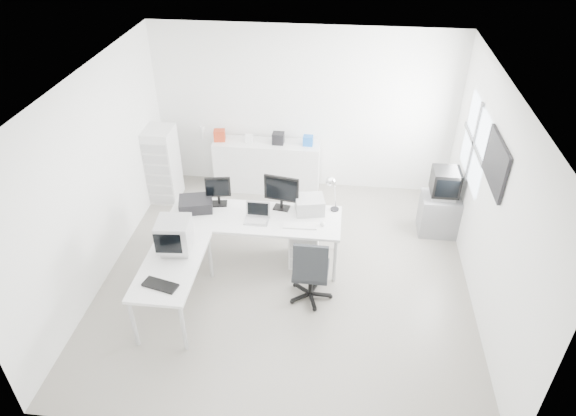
# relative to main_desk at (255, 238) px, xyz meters

# --- Properties ---
(floor) EXTENTS (5.00, 5.00, 0.01)m
(floor) POSITION_rel_main_desk_xyz_m (0.48, -0.30, -0.38)
(floor) COLOR #B5AEA3
(floor) RESTS_ON ground
(ceiling) EXTENTS (5.00, 5.00, 0.01)m
(ceiling) POSITION_rel_main_desk_xyz_m (0.48, -0.30, 2.42)
(ceiling) COLOR white
(ceiling) RESTS_ON back_wall
(back_wall) EXTENTS (5.00, 0.02, 2.80)m
(back_wall) POSITION_rel_main_desk_xyz_m (0.48, 2.20, 1.02)
(back_wall) COLOR white
(back_wall) RESTS_ON floor
(left_wall) EXTENTS (0.02, 5.00, 2.80)m
(left_wall) POSITION_rel_main_desk_xyz_m (-2.02, -0.30, 1.02)
(left_wall) COLOR white
(left_wall) RESTS_ON floor
(right_wall) EXTENTS (0.02, 5.00, 2.80)m
(right_wall) POSITION_rel_main_desk_xyz_m (2.98, -0.30, 1.02)
(right_wall) COLOR white
(right_wall) RESTS_ON floor
(window) EXTENTS (0.02, 1.20, 1.10)m
(window) POSITION_rel_main_desk_xyz_m (2.96, 0.90, 1.23)
(window) COLOR white
(window) RESTS_ON right_wall
(wall_picture) EXTENTS (0.04, 0.90, 0.60)m
(wall_picture) POSITION_rel_main_desk_xyz_m (2.95, -0.20, 1.52)
(wall_picture) COLOR black
(wall_picture) RESTS_ON right_wall
(main_desk) EXTENTS (2.40, 0.80, 0.75)m
(main_desk) POSITION_rel_main_desk_xyz_m (0.00, 0.00, 0.00)
(main_desk) COLOR white
(main_desk) RESTS_ON floor
(side_desk) EXTENTS (0.70, 1.40, 0.75)m
(side_desk) POSITION_rel_main_desk_xyz_m (-0.85, -1.10, 0.00)
(side_desk) COLOR white
(side_desk) RESTS_ON floor
(drawer_pedestal) EXTENTS (0.40, 0.50, 0.60)m
(drawer_pedestal) POSITION_rel_main_desk_xyz_m (0.70, 0.05, -0.08)
(drawer_pedestal) COLOR white
(drawer_pedestal) RESTS_ON floor
(inkjet_printer) EXTENTS (0.53, 0.46, 0.16)m
(inkjet_printer) POSITION_rel_main_desk_xyz_m (-0.85, 0.10, 0.46)
(inkjet_printer) COLOR black
(inkjet_printer) RESTS_ON main_desk
(lcd_monitor_small) EXTENTS (0.38, 0.26, 0.44)m
(lcd_monitor_small) POSITION_rel_main_desk_xyz_m (-0.55, 0.25, 0.60)
(lcd_monitor_small) COLOR black
(lcd_monitor_small) RESTS_ON main_desk
(lcd_monitor_large) EXTENTS (0.52, 0.28, 0.52)m
(lcd_monitor_large) POSITION_rel_main_desk_xyz_m (0.35, 0.25, 0.63)
(lcd_monitor_large) COLOR black
(lcd_monitor_large) RESTS_ON main_desk
(laptop) EXTENTS (0.33, 0.34, 0.22)m
(laptop) POSITION_rel_main_desk_xyz_m (0.05, -0.10, 0.48)
(laptop) COLOR #B7B7BA
(laptop) RESTS_ON main_desk
(white_keyboard) EXTENTS (0.46, 0.16, 0.02)m
(white_keyboard) POSITION_rel_main_desk_xyz_m (0.65, -0.15, 0.38)
(white_keyboard) COLOR white
(white_keyboard) RESTS_ON main_desk
(white_mouse) EXTENTS (0.06, 0.06, 0.06)m
(white_mouse) POSITION_rel_main_desk_xyz_m (0.95, -0.10, 0.41)
(white_mouse) COLOR white
(white_mouse) RESTS_ON main_desk
(laser_printer) EXTENTS (0.45, 0.41, 0.22)m
(laser_printer) POSITION_rel_main_desk_xyz_m (0.75, 0.22, 0.49)
(laser_printer) COLOR #AEAEAE
(laser_printer) RESTS_ON main_desk
(desk_lamp) EXTENTS (0.19, 0.19, 0.47)m
(desk_lamp) POSITION_rel_main_desk_xyz_m (1.10, 0.30, 0.61)
(desk_lamp) COLOR silver
(desk_lamp) RESTS_ON main_desk
(crt_monitor) EXTENTS (0.46, 0.46, 0.49)m
(crt_monitor) POSITION_rel_main_desk_xyz_m (-0.85, -0.85, 0.62)
(crt_monitor) COLOR #B7B7BA
(crt_monitor) RESTS_ON side_desk
(black_keyboard) EXTENTS (0.44, 0.26, 0.03)m
(black_keyboard) POSITION_rel_main_desk_xyz_m (-0.85, -1.50, 0.39)
(black_keyboard) COLOR black
(black_keyboard) RESTS_ON side_desk
(office_chair) EXTENTS (0.60, 0.60, 1.02)m
(office_chair) POSITION_rel_main_desk_xyz_m (0.85, -0.70, 0.13)
(office_chair) COLOR #292B2E
(office_chair) RESTS_ON floor
(tv_cabinet) EXTENTS (0.58, 0.48, 0.64)m
(tv_cabinet) POSITION_rel_main_desk_xyz_m (2.70, 0.99, -0.06)
(tv_cabinet) COLOR slate
(tv_cabinet) RESTS_ON floor
(crt_tv) EXTENTS (0.50, 0.48, 0.45)m
(crt_tv) POSITION_rel_main_desk_xyz_m (2.70, 0.99, 0.49)
(crt_tv) COLOR black
(crt_tv) RESTS_ON tv_cabinet
(sideboard) EXTENTS (1.80, 0.45, 0.90)m
(sideboard) POSITION_rel_main_desk_xyz_m (-0.12, 1.94, 0.08)
(sideboard) COLOR white
(sideboard) RESTS_ON floor
(clutter_box_a) EXTENTS (0.21, 0.19, 0.19)m
(clutter_box_a) POSITION_rel_main_desk_xyz_m (-0.92, 1.94, 0.62)
(clutter_box_a) COLOR #B13419
(clutter_box_a) RESTS_ON sideboard
(clutter_box_b) EXTENTS (0.12, 0.11, 0.12)m
(clutter_box_b) POSITION_rel_main_desk_xyz_m (-0.42, 1.94, 0.59)
(clutter_box_b) COLOR white
(clutter_box_b) RESTS_ON sideboard
(clutter_box_c) EXTENTS (0.19, 0.18, 0.19)m
(clutter_box_c) POSITION_rel_main_desk_xyz_m (0.08, 1.94, 0.62)
(clutter_box_c) COLOR black
(clutter_box_c) RESTS_ON sideboard
(clutter_box_d) EXTENTS (0.16, 0.15, 0.16)m
(clutter_box_d) POSITION_rel_main_desk_xyz_m (0.58, 1.94, 0.61)
(clutter_box_d) COLOR blue
(clutter_box_d) RESTS_ON sideboard
(clutter_bottle) EXTENTS (0.07, 0.07, 0.22)m
(clutter_bottle) POSITION_rel_main_desk_xyz_m (-1.22, 1.98, 0.64)
(clutter_bottle) COLOR white
(clutter_bottle) RESTS_ON sideboard
(filing_cabinet) EXTENTS (0.45, 0.54, 1.29)m
(filing_cabinet) POSITION_rel_main_desk_xyz_m (-1.80, 1.47, 0.27)
(filing_cabinet) COLOR white
(filing_cabinet) RESTS_ON floor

